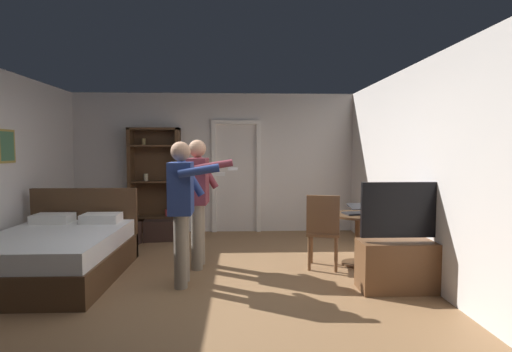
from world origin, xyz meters
name	(u,v)px	position (x,y,z in m)	size (l,w,h in m)	color
ground_plane	(200,283)	(0.00, 0.00, 0.00)	(6.36, 6.36, 0.00)	olive
wall_back	(215,163)	(0.00, 2.95, 1.32)	(5.51, 0.12, 2.63)	silver
wall_right	(426,171)	(2.70, 0.00, 1.32)	(0.12, 6.02, 2.63)	silver
doorway_frame	(236,168)	(0.41, 2.87, 1.22)	(0.93, 0.08, 2.13)	white
bed	(57,253)	(-1.77, 0.26, 0.30)	(1.50, 1.98, 1.02)	#4C331E
bookshelf	(155,177)	(-1.09, 2.73, 1.06)	(0.93, 0.32, 1.97)	#4C331E
tv_flatscreen	(407,258)	(2.34, -0.35, 0.36)	(1.06, 0.40, 1.22)	brown
side_table	(358,230)	(2.08, 0.64, 0.48)	(0.70, 0.70, 0.70)	#4C331E
laptop	(357,211)	(2.06, 0.60, 0.75)	(0.38, 0.39, 0.16)	black
bottle_on_table	(370,206)	(2.22, 0.56, 0.82)	(0.06, 0.06, 0.29)	#3C4527
wooden_chair	(323,228)	(1.57, 0.46, 0.54)	(0.51, 0.51, 0.99)	brown
person_blue_shirt	(182,203)	(-0.19, -0.05, 0.96)	(0.65, 0.57, 1.67)	gray
person_striped_shirt	(199,194)	(-0.07, 0.63, 0.99)	(0.67, 0.59, 1.71)	gray
suitcase_dark	(123,234)	(-1.46, 1.89, 0.19)	(0.51, 0.36, 0.37)	black
suitcase_small	(163,230)	(-0.86, 2.18, 0.18)	(0.64, 0.29, 0.35)	black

